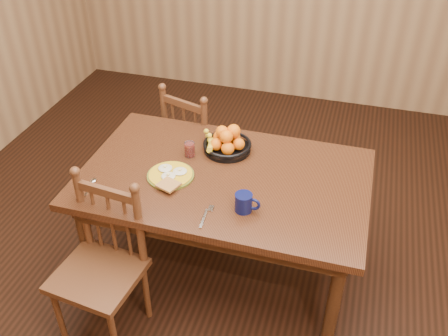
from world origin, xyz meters
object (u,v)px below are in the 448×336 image
(chair_near, at_px, (101,267))
(chair_far, at_px, (198,145))
(coffee_mug, at_px, (244,202))
(fruit_bowl, at_px, (226,142))
(breakfast_plate, at_px, (171,175))
(dining_table, at_px, (224,187))

(chair_near, bearing_deg, chair_far, 91.85)
(chair_near, distance_m, coffee_mug, 0.83)
(chair_far, distance_m, coffee_mug, 1.17)
(chair_near, xyz_separation_m, fruit_bowl, (0.45, 0.83, 0.35))
(breakfast_plate, distance_m, coffee_mug, 0.49)
(coffee_mug, bearing_deg, dining_table, 125.46)
(dining_table, relative_size, coffee_mug, 12.03)
(breakfast_plate, height_order, fruit_bowl, fruit_bowl)
(dining_table, height_order, coffee_mug, coffee_mug)
(breakfast_plate, relative_size, coffee_mug, 2.27)
(dining_table, height_order, breakfast_plate, breakfast_plate)
(dining_table, relative_size, chair_near, 1.71)
(breakfast_plate, bearing_deg, coffee_mug, -18.79)
(dining_table, relative_size, breakfast_plate, 5.30)
(chair_near, bearing_deg, breakfast_plate, 71.64)
(chair_near, distance_m, fruit_bowl, 1.00)
(fruit_bowl, bearing_deg, coffee_mug, -64.46)
(chair_far, relative_size, chair_near, 0.98)
(chair_far, bearing_deg, dining_table, 137.74)
(chair_near, relative_size, coffee_mug, 7.02)
(chair_far, height_order, breakfast_plate, chair_far)
(chair_far, bearing_deg, coffee_mug, 139.24)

